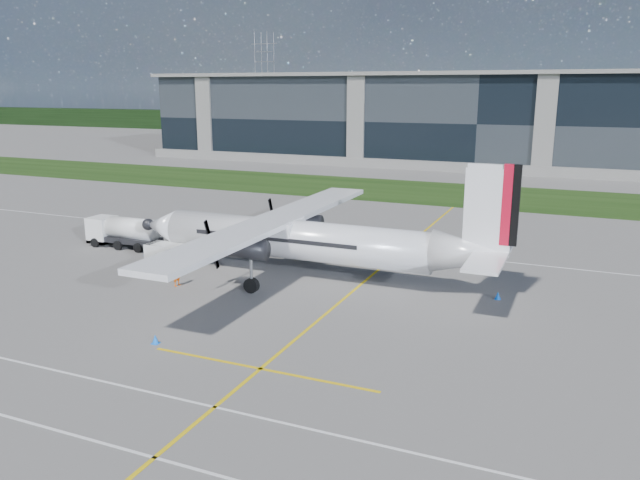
# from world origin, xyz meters

# --- Properties ---
(ground) EXTENTS (400.00, 400.00, 0.00)m
(ground) POSITION_xyz_m (0.00, 40.00, 0.00)
(ground) COLOR slate
(ground) RESTS_ON ground
(grass_strip) EXTENTS (400.00, 18.00, 0.04)m
(grass_strip) POSITION_xyz_m (0.00, 48.00, 0.02)
(grass_strip) COLOR black
(grass_strip) RESTS_ON ground
(terminal_building) EXTENTS (120.00, 20.00, 15.00)m
(terminal_building) POSITION_xyz_m (0.00, 80.00, 7.50)
(terminal_building) COLOR black
(terminal_building) RESTS_ON ground
(tree_line) EXTENTS (400.00, 6.00, 6.00)m
(tree_line) POSITION_xyz_m (0.00, 140.00, 3.00)
(tree_line) COLOR black
(tree_line) RESTS_ON ground
(pylon_west) EXTENTS (9.00, 4.60, 30.00)m
(pylon_west) POSITION_xyz_m (-80.00, 150.00, 15.00)
(pylon_west) COLOR gray
(pylon_west) RESTS_ON ground
(yellow_taxiway_centerline) EXTENTS (0.20, 70.00, 0.01)m
(yellow_taxiway_centerline) POSITION_xyz_m (3.00, 10.00, 0.01)
(yellow_taxiway_centerline) COLOR yellow
(yellow_taxiway_centerline) RESTS_ON ground
(white_lane_line) EXTENTS (90.00, 0.15, 0.01)m
(white_lane_line) POSITION_xyz_m (0.00, -14.00, 0.01)
(white_lane_line) COLOR white
(white_lane_line) RESTS_ON ground
(turboprop_aircraft) EXTENTS (27.80, 28.82, 8.65)m
(turboprop_aircraft) POSITION_xyz_m (-0.94, 8.25, 4.32)
(turboprop_aircraft) COLOR white
(turboprop_aircraft) RESTS_ON ground
(fuel_tanker_truck) EXTENTS (6.87, 2.23, 2.57)m
(fuel_tanker_truck) POSITION_xyz_m (-19.20, 10.12, 1.29)
(fuel_tanker_truck) COLOR white
(fuel_tanker_truck) RESTS_ON ground
(baggage_tug) EXTENTS (2.98, 1.79, 1.79)m
(baggage_tug) POSITION_xyz_m (-11.75, 6.50, 0.89)
(baggage_tug) COLOR silver
(baggage_tug) RESTS_ON ground
(ground_crew_person) EXTENTS (0.69, 0.91, 2.11)m
(ground_crew_person) POSITION_xyz_m (-8.33, 3.11, 1.06)
(ground_crew_person) COLOR #F25907
(ground_crew_person) RESTS_ON ground
(safety_cone_nose_stbd) EXTENTS (0.36, 0.36, 0.50)m
(safety_cone_nose_stbd) POSITION_xyz_m (-14.54, 9.28, 0.25)
(safety_cone_nose_stbd) COLOR blue
(safety_cone_nose_stbd) RESTS_ON ground
(safety_cone_fwd) EXTENTS (0.36, 0.36, 0.50)m
(safety_cone_fwd) POSITION_xyz_m (-15.32, 8.69, 0.25)
(safety_cone_fwd) COLOR blue
(safety_cone_fwd) RESTS_ON ground
(safety_cone_tail) EXTENTS (0.36, 0.36, 0.50)m
(safety_cone_tail) POSITION_xyz_m (11.98, 8.85, 0.25)
(safety_cone_tail) COLOR blue
(safety_cone_tail) RESTS_ON ground
(safety_cone_portwing) EXTENTS (0.36, 0.36, 0.50)m
(safety_cone_portwing) POSITION_xyz_m (-3.51, -5.50, 0.25)
(safety_cone_portwing) COLOR blue
(safety_cone_portwing) RESTS_ON ground
(safety_cone_stbdwing) EXTENTS (0.36, 0.36, 0.50)m
(safety_cone_stbdwing) POSITION_xyz_m (-3.62, 22.21, 0.25)
(safety_cone_stbdwing) COLOR blue
(safety_cone_stbdwing) RESTS_ON ground
(safety_cone_nose_port) EXTENTS (0.36, 0.36, 0.50)m
(safety_cone_nose_port) POSITION_xyz_m (-13.06, 6.39, 0.25)
(safety_cone_nose_port) COLOR blue
(safety_cone_nose_port) RESTS_ON ground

